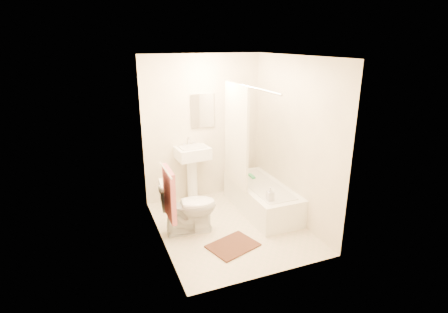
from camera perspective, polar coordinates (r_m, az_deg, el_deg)
name	(u,v)px	position (r m, az deg, el deg)	size (l,w,h in m)	color
floor	(230,226)	(5.22, 1.04, -11.30)	(2.40, 2.40, 0.00)	beige
ceiling	(231,56)	(4.54, 1.22, 16.07)	(2.40, 2.40, 0.00)	white
wall_back	(203,128)	(5.82, -3.49, 4.60)	(2.00, 0.02, 2.40)	beige
wall_left	(158,157)	(4.46, -10.79, 0.00)	(0.02, 2.40, 2.40)	beige
wall_right	(294,140)	(5.20, 11.35, 2.58)	(0.02, 2.40, 2.40)	beige
mirror	(203,111)	(5.74, -3.48, 7.47)	(0.40, 0.03, 0.55)	white
curtain_rod	(249,86)	(4.78, 4.09, 11.34)	(0.03, 0.03, 1.70)	silver
shower_curtain	(236,136)	(5.29, 2.01, 3.44)	(0.04, 0.80, 1.55)	silver
towel_bar	(166,170)	(4.27, -9.51, -2.19)	(0.02, 0.02, 0.60)	silver
towel	(169,194)	(4.40, -8.91, -6.05)	(0.06, 0.45, 0.66)	#CC7266
toilet_paper	(163,189)	(4.76, -9.90, -5.20)	(0.12, 0.12, 0.11)	white
toilet	(189,207)	(4.95, -5.78, -8.14)	(0.44, 0.78, 0.76)	white
sink	(192,172)	(5.83, -5.17, -2.49)	(0.52, 0.42, 1.03)	white
bathtub	(262,198)	(5.62, 6.17, -6.67)	(0.67, 1.53, 0.43)	white
bath_mat	(233,246)	(4.76, 1.46, -14.35)	(0.61, 0.46, 0.02)	#4D281C
soap_bottle	(270,194)	(4.98, 7.56, -6.08)	(0.09, 0.10, 0.21)	white
scrub_brush	(252,176)	(5.80, 4.53, -3.25)	(0.06, 0.19, 0.04)	#35A760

